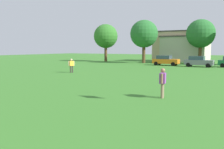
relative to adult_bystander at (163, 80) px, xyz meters
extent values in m
plane|color=#387528|center=(-5.09, 16.50, -1.05)|extent=(160.00, 160.00, 0.00)
cylinder|color=#8C7259|center=(-0.02, 0.13, -0.62)|extent=(0.16, 0.16, 0.86)
cylinder|color=#8C7259|center=(0.02, -0.13, -0.62)|extent=(0.16, 0.16, 0.86)
cube|color=purple|center=(0.00, 0.00, 0.12)|extent=(0.42, 0.62, 0.61)
cylinder|color=#936B4C|center=(-0.06, 0.35, 0.14)|extent=(0.13, 0.13, 0.58)
cylinder|color=#936B4C|center=(0.06, -0.35, 0.14)|extent=(0.13, 0.13, 0.58)
sphere|color=#936B4C|center=(0.00, 0.00, 0.58)|extent=(0.27, 0.27, 0.27)
cylinder|color=#3F3833|center=(-14.26, 9.48, -0.64)|extent=(0.15, 0.15, 0.82)
cylinder|color=#3F3833|center=(-14.36, 9.25, -0.64)|extent=(0.15, 0.15, 0.82)
cube|color=yellow|center=(-14.31, 9.37, 0.06)|extent=(0.50, 0.62, 0.58)
cylinder|color=beige|center=(-14.17, 9.67, 0.08)|extent=(0.12, 0.12, 0.55)
cylinder|color=beige|center=(-14.45, 9.06, 0.08)|extent=(0.12, 0.12, 0.55)
sphere|color=beige|center=(-14.31, 9.37, 0.50)|extent=(0.26, 0.26, 0.26)
cube|color=orange|center=(-8.32, 27.21, -0.35)|extent=(4.30, 1.80, 0.76)
cube|color=#334756|center=(-8.67, 27.21, 0.33)|extent=(2.24, 1.58, 0.60)
cylinder|color=black|center=(-6.86, 28.11, -0.73)|extent=(0.64, 0.22, 0.64)
cylinder|color=black|center=(-6.86, 26.31, -0.73)|extent=(0.64, 0.22, 0.64)
cylinder|color=black|center=(-9.78, 28.11, -0.73)|extent=(0.64, 0.22, 0.64)
cylinder|color=black|center=(-9.78, 26.31, -0.73)|extent=(0.64, 0.22, 0.64)
cube|color=slate|center=(-2.82, 26.58, -0.35)|extent=(4.30, 1.80, 0.76)
cube|color=#334756|center=(-3.17, 26.58, 0.33)|extent=(2.24, 1.58, 0.60)
cylinder|color=black|center=(-1.36, 27.48, -0.73)|extent=(0.64, 0.22, 0.64)
cylinder|color=black|center=(-1.36, 25.68, -0.73)|extent=(0.64, 0.22, 0.64)
cylinder|color=black|center=(-4.29, 27.48, -0.73)|extent=(0.64, 0.22, 0.64)
cylinder|color=black|center=(-4.29, 25.68, -0.73)|extent=(0.64, 0.22, 0.64)
cylinder|color=black|center=(0.53, 28.74, -0.73)|extent=(0.64, 0.22, 0.64)
cylinder|color=black|center=(0.53, 26.94, -0.73)|extent=(0.64, 0.22, 0.64)
cylinder|color=brown|center=(-23.85, 33.22, 0.60)|extent=(0.61, 0.61, 3.31)
sphere|color=#337528|center=(-23.85, 33.22, 4.48)|extent=(5.22, 5.22, 5.22)
cylinder|color=brown|center=(-14.28, 31.80, 0.66)|extent=(0.63, 0.63, 3.41)
sphere|color=#286B2D|center=(-14.28, 31.80, 4.65)|extent=(5.39, 5.39, 5.39)
cylinder|color=brown|center=(-4.27, 35.12, 0.64)|extent=(0.62, 0.62, 3.37)
sphere|color=#286B2D|center=(-4.27, 35.12, 4.58)|extent=(5.32, 5.32, 5.32)
cube|color=beige|center=(-8.40, 41.45, 1.58)|extent=(9.15, 8.30, 5.25)
cube|color=#4C4742|center=(-8.40, 41.45, 4.32)|extent=(9.52, 8.64, 0.24)
cube|color=beige|center=(-9.46, 41.45, 2.14)|extent=(10.92, 6.89, 6.38)
cube|color=#4C4742|center=(-9.46, 41.45, 5.46)|extent=(11.36, 7.16, 0.24)
camera|label=1|loc=(4.59, -14.12, 1.89)|focal=40.07mm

